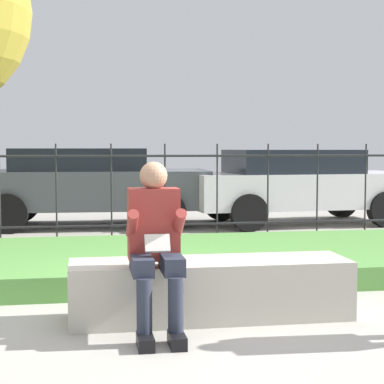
{
  "coord_description": "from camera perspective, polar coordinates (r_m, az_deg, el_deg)",
  "views": [
    {
      "loc": [
        -0.74,
        -5.01,
        1.37
      ],
      "look_at": [
        0.23,
        0.78,
        0.97
      ],
      "focal_mm": 60.0,
      "sensor_mm": 36.0,
      "label": 1
    }
  ],
  "objects": [
    {
      "name": "car_parked_center",
      "position": [
        11.41,
        -9.28,
        0.72
      ],
      "size": [
        4.18,
        2.01,
        1.37
      ],
      "rotation": [
        0.0,
        0.0,
        -0.04
      ],
      "color": "#4C5156",
      "rests_on": "ground_plane"
    },
    {
      "name": "grass_berm",
      "position": [
        7.2,
        -3.48,
        -6.14
      ],
      "size": [
        9.55,
        2.69,
        0.23
      ],
      "color": "#569342",
      "rests_on": "ground_plane"
    },
    {
      "name": "person_seated_reader",
      "position": [
        4.75,
        -3.3,
        -4.25
      ],
      "size": [
        0.42,
        0.73,
        1.27
      ],
      "color": "black",
      "rests_on": "ground_plane"
    },
    {
      "name": "iron_fence",
      "position": [
        9.05,
        -4.79,
        0.01
      ],
      "size": [
        7.55,
        0.03,
        1.44
      ],
      "color": "#232326",
      "rests_on": "ground_plane"
    },
    {
      "name": "ground_plane",
      "position": [
        5.25,
        -1.08,
        -11.25
      ],
      "size": [
        60.0,
        60.0,
        0.0
      ],
      "primitive_type": "plane",
      "color": "#A8A399"
    },
    {
      "name": "stone_bench",
      "position": [
        5.24,
        1.64,
        -8.9
      ],
      "size": [
        2.25,
        0.6,
        0.47
      ],
      "color": "#B7B2A3",
      "rests_on": "ground_plane"
    },
    {
      "name": "car_parked_right",
      "position": [
        11.77,
        9.38,
        0.71
      ],
      "size": [
        4.13,
        2.08,
        1.34
      ],
      "rotation": [
        0.0,
        0.0,
        0.07
      ],
      "color": "silver",
      "rests_on": "ground_plane"
    }
  ]
}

